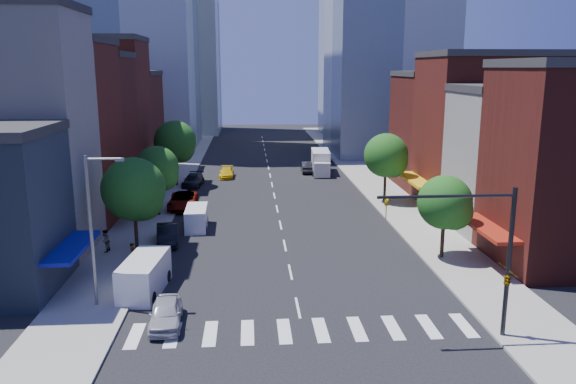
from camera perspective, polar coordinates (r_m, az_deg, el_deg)
name	(u,v)px	position (r m, az deg, el deg)	size (l,w,h in m)	color
ground	(298,308)	(34.15, 1.01, -11.67)	(220.00, 220.00, 0.00)	black
sidewalk_left	(173,179)	(73.02, -11.62, 1.29)	(5.00, 120.00, 0.15)	gray
sidewalk_right	(366,177)	(73.97, 7.96, 1.57)	(5.00, 120.00, 0.15)	gray
crosswalk	(303,331)	(31.45, 1.50, -13.90)	(19.00, 3.00, 0.01)	silver
bldg_left_1	(3,136)	(46.98, -26.94, 5.07)	(12.00, 8.00, 18.00)	#B7B2A9
bldg_left_2	(45,136)	(54.97, -23.47, 5.24)	(12.00, 9.00, 16.00)	#591D15
bldg_left_3	(74,131)	(63.06, -20.93, 5.80)	(12.00, 8.00, 15.00)	#4A1712
bldg_left_4	(95,115)	(71.11, -19.04, 7.43)	(12.00, 9.00, 17.00)	#591D15
bldg_left_5	(114,124)	(80.47, -17.23, 6.63)	(12.00, 10.00, 13.00)	#4A1712
bldg_right_1	(526,163)	(52.42, 23.02, 2.75)	(12.00, 8.00, 12.00)	#B7B2A9
bldg_right_2	(484,133)	(60.29, 19.31, 5.65)	(12.00, 10.00, 15.00)	#591D15
bldg_right_3	(449,132)	(69.64, 16.04, 5.87)	(12.00, 10.00, 13.00)	#4A1712
tower_far_w	(174,0)	(127.70, -11.47, 18.60)	(18.00, 18.00, 56.00)	#9EA5AD
traffic_signal	(498,263)	(31.02, 20.58, -6.80)	(7.24, 2.24, 8.00)	black
streetlight	(94,222)	(34.39, -19.13, -2.87)	(2.25, 0.25, 9.00)	slate
tree_left_near	(136,192)	(43.77, -15.23, 0.04)	(4.80, 4.80, 7.30)	black
tree_left_mid	(158,170)	(54.46, -13.04, 2.19)	(4.20, 4.20, 6.65)	black
tree_left_far	(176,143)	(68.06, -11.28, 4.87)	(5.00, 5.00, 7.75)	black
tree_right_near	(447,205)	(42.68, 15.85, -1.24)	(4.00, 4.00, 6.20)	black
tree_right_far	(388,157)	(59.45, 10.08, 3.50)	(4.60, 4.60, 7.20)	black
parked_car_front	(166,313)	(32.44, -12.31, -11.94)	(1.71, 4.24, 1.44)	#B1B1B6
parked_car_second	(167,234)	(46.70, -12.18, -4.22)	(1.62, 4.64, 1.53)	black
parked_car_third	(183,201)	(57.73, -10.62, -0.88)	(2.74, 5.93, 1.65)	#999999
parked_car_rear	(193,180)	(68.32, -9.61, 1.17)	(2.07, 5.10, 1.48)	black
cargo_van_near	(144,276)	(36.93, -14.44, -8.28)	(2.72, 5.57, 2.29)	silver
cargo_van_far	(196,218)	(50.34, -9.29, -2.65)	(1.95, 4.57, 1.93)	white
taxi	(227,173)	(73.40, -6.26, 1.98)	(1.81, 4.44, 1.29)	yellow
traffic_car_oncoming	(307,167)	(76.54, 1.97, 2.57)	(1.61, 4.61, 1.52)	black
traffic_car_far	(323,156)	(85.58, 3.59, 3.62)	(1.81, 4.51, 1.54)	#999999
box_truck	(321,163)	(75.93, 3.33, 2.99)	(2.78, 7.69, 3.04)	silver
pedestrian_near	(133,254)	(41.63, -15.44, -6.14)	(0.62, 0.41, 1.69)	#999999
pedestrian_far	(105,241)	(45.32, -18.08, -4.75)	(0.84, 0.66, 1.74)	#999999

